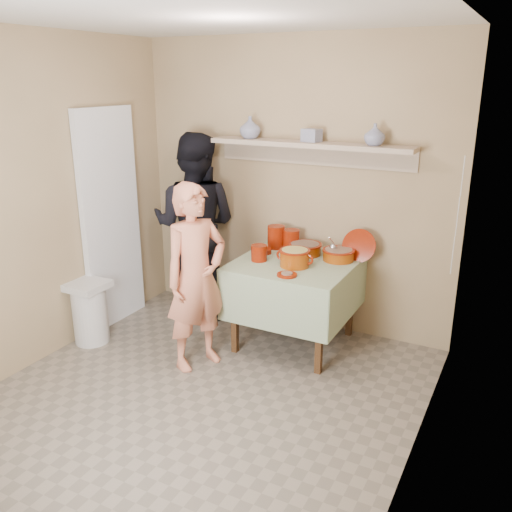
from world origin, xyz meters
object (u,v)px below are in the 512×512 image
Objects in this scene: person_helper at (195,225)px; person_cook at (196,277)px; trash_bin at (90,312)px; serving_table at (295,275)px; cazuela_rice at (295,256)px.

person_cook is at bearing 110.72° from person_helper.
person_helper is 3.16× the size of trash_bin.
person_helper is at bearing 66.06° from trash_bin.
person_helper reaches higher than serving_table.
person_helper is 1.23m from cazuela_rice.
trash_bin is at bearing 52.77° from person_helper.
serving_table is at bearing 109.04° from cazuela_rice.
serving_table is at bearing 26.65° from trash_bin.
person_helper reaches higher than cazuela_rice.
person_helper reaches higher than person_cook.
person_cook is 0.85× the size of person_helper.
person_cook is 2.68× the size of trash_bin.
person_helper is 1.26m from trash_bin.
person_helper is (-0.61, 0.90, 0.13)m from person_cook.
serving_table is 1.83m from trash_bin.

